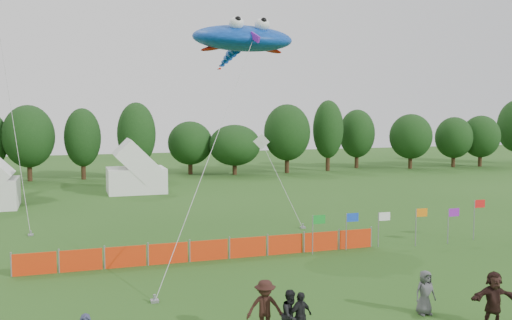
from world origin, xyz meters
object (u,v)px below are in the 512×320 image
object	(u,v)px
spectator_c	(265,308)
spectator_f	(494,299)
spectator_b	(291,315)
spectator_e	(425,292)
barrier_fence	(209,250)
spectator_d	(300,316)
tent_right	(136,172)
stingray_kite	(241,40)

from	to	relation	value
spectator_c	spectator_f	size ratio (longest dim) A/B	0.99
spectator_b	spectator_f	bearing A→B (deg)	-34.48
spectator_b	spectator_e	size ratio (longest dim) A/B	1.02
barrier_fence	spectator_d	world-z (taller)	spectator_d
spectator_d	spectator_e	bearing A→B (deg)	-10.49
tent_right	spectator_d	bearing A→B (deg)	-87.74
spectator_d	spectator_f	distance (m)	6.80
tent_right	spectator_c	world-z (taller)	tent_right
tent_right	stingray_kite	xyz separation A→B (m)	(4.55, -17.69, 9.77)
spectator_b	spectator_c	distance (m)	0.89
spectator_d	tent_right	bearing A→B (deg)	73.00
spectator_b	spectator_d	world-z (taller)	spectator_b
barrier_fence	spectator_f	size ratio (longest dim) A/B	9.41
spectator_c	stingray_kite	distance (m)	20.09
spectator_c	spectator_f	bearing A→B (deg)	1.32
tent_right	stingray_kite	distance (m)	20.71
spectator_f	stingray_kite	xyz separation A→B (m)	(-3.56, 18.11, 10.64)
barrier_fence	stingray_kite	world-z (taller)	stingray_kite
spectator_c	spectator_f	world-z (taller)	spectator_f
spectator_d	spectator_b	bearing A→B (deg)	132.74
spectator_d	spectator_f	size ratio (longest dim) A/B	0.84
spectator_c	spectator_d	distance (m)	1.18
barrier_fence	spectator_e	bearing A→B (deg)	-59.31
spectator_f	stingray_kite	distance (m)	21.30
spectator_e	barrier_fence	bearing A→B (deg)	122.46
tent_right	barrier_fence	world-z (taller)	tent_right
barrier_fence	spectator_c	size ratio (longest dim) A/B	9.51
tent_right	stingray_kite	bearing A→B (deg)	-75.57
barrier_fence	spectator_f	bearing A→B (deg)	-57.33
tent_right	barrier_fence	bearing A→B (deg)	-88.01
stingray_kite	spectator_b	bearing A→B (deg)	-101.36
spectator_c	spectator_e	xyz separation A→B (m)	(6.14, 0.12, -0.14)
tent_right	spectator_e	size ratio (longest dim) A/B	3.18
stingray_kite	tent_right	bearing A→B (deg)	104.43
spectator_e	stingray_kite	xyz separation A→B (m)	(-2.01, 16.41, 10.79)
spectator_c	spectator_e	bearing A→B (deg)	14.05
barrier_fence	spectator_d	size ratio (longest dim) A/B	11.25
spectator_e	stingray_kite	size ratio (longest dim) A/B	0.08
stingray_kite	spectator_e	bearing A→B (deg)	-83.00
spectator_b	spectator_e	world-z (taller)	spectator_b
barrier_fence	spectator_d	bearing A→B (deg)	-87.12
spectator_d	spectator_e	distance (m)	5.25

